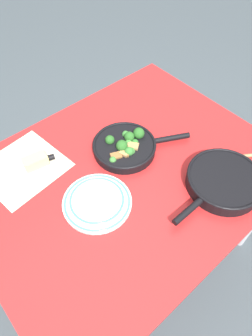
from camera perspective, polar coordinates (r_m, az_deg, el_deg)
The scene contains 9 objects.
ground_plane at distance 1.84m, azimuth -0.00°, elevation -15.06°, with size 14.00×14.00×0.00m, color #424C51.
dining_table_red at distance 1.25m, azimuth -0.00°, elevation -2.85°, with size 1.20×0.95×0.75m.
skillet_broccoli at distance 1.23m, azimuth -0.04°, elevation 4.18°, with size 0.39×0.27×0.08m.
skillet_eggs at distance 1.18m, azimuth 18.09°, elevation -2.36°, with size 0.42×0.28×0.06m.
wooden_spoon at distance 1.31m, azimuth 20.70°, elevation 2.06°, with size 0.32×0.23×0.02m.
parchment_sheet at distance 1.26m, azimuth -19.02°, elevation 0.10°, with size 0.33×0.32×0.00m.
grater_knife at distance 1.25m, azimuth -17.97°, elevation 0.59°, with size 0.29×0.11×0.02m.
cheese_block at distance 1.24m, azimuth -16.85°, elevation 1.22°, with size 0.10×0.07×0.05m.
dinner_plate_stack at distance 1.09m, azimuth -5.53°, elevation -6.34°, with size 0.25×0.25×0.03m.
Camera 1 is at (0.47, 0.55, 1.69)m, focal length 32.00 mm.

